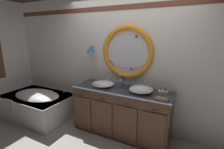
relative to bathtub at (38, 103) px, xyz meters
The scene contains 13 objects.
ground_plane 1.91m from the bathtub, ahead, with size 14.00×14.00×0.00m, color gray.
back_wall_assembly 2.23m from the bathtub, 18.77° to the left, with size 6.40×0.26×2.60m.
vanity_counter 1.97m from the bathtub, ahead, with size 1.83×0.66×0.88m.
bathtub is the anchor object (origin of this frame).
sink_basin_left 1.71m from the bathtub, ahead, with size 0.42×0.42×0.11m.
sink_basin_right 2.41m from the bathtub, ahead, with size 0.41×0.41×0.13m.
faucet_set_left 1.76m from the bathtub, 18.37° to the left, with size 0.23×0.15×0.14m.
faucet_set_right 2.45m from the bathtub, 12.70° to the left, with size 0.22×0.15×0.17m.
toothbrush_holder_left 1.98m from the bathtub, 15.33° to the left, with size 0.08×0.08×0.22m.
toothbrush_holder_right 2.15m from the bathtub, 11.48° to the left, with size 0.09×0.09×0.20m.
soap_dispenser 2.02m from the bathtub, 11.06° to the left, with size 0.07×0.07×0.16m.
folded_hand_towel 2.76m from the bathtub, ahead, with size 0.19×0.12×0.04m.
toiletry_basket 2.75m from the bathtub, ahead, with size 0.15×0.09×0.11m.
Camera 1 is at (1.19, -2.33, 1.87)m, focal length 26.17 mm.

